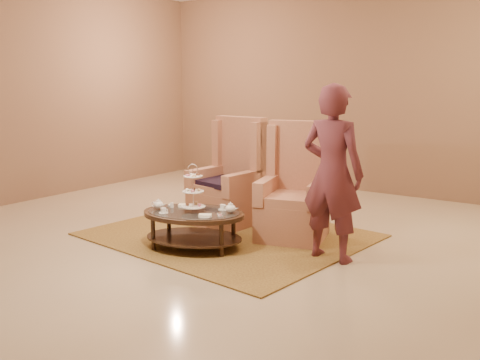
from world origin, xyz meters
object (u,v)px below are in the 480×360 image
Objects in this scene: armchair_left at (231,188)px; person at (332,174)px; armchair_right at (295,199)px; tea_table at (194,218)px.

person is at bearing -15.49° from armchair_left.
armchair_right is 0.76× the size of person.
armchair_left reaches higher than armchair_right.
tea_table is at bearing -71.00° from armchair_left.
tea_table is 1.63m from person.
armchair_right is (0.71, 1.06, 0.12)m from tea_table.
armchair_right is (1.03, -0.10, -0.01)m from armchair_left.
person is (1.42, 0.55, 0.57)m from tea_table.
tea_table is 1.28m from armchair_right.
armchair_left is (-0.32, 1.16, 0.12)m from tea_table.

